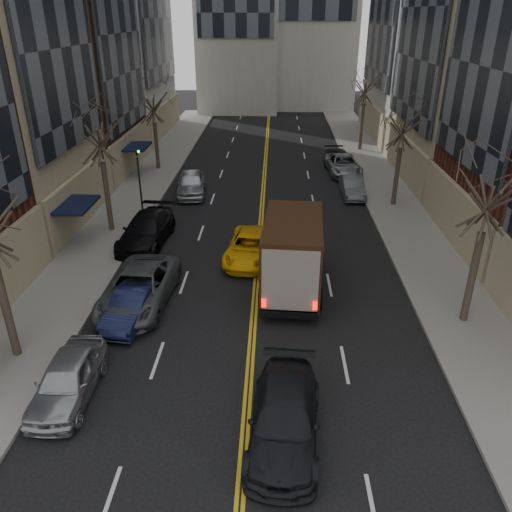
{
  "coord_description": "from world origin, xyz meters",
  "views": [
    {
      "loc": [
        0.77,
        -6.93,
        11.72
      ],
      "look_at": [
        0.04,
        12.52,
        2.2
      ],
      "focal_mm": 35.0,
      "sensor_mm": 36.0,
      "label": 1
    }
  ],
  "objects_px": {
    "observer_sedan": "(284,418)",
    "pedestrian": "(304,234)",
    "ups_truck": "(293,253)",
    "taxi": "(250,247)"
  },
  "relations": [
    {
      "from": "observer_sedan",
      "to": "pedestrian",
      "type": "relative_size",
      "value": 3.35
    },
    {
      "from": "pedestrian",
      "to": "taxi",
      "type": "bearing_deg",
      "value": 117.75
    },
    {
      "from": "taxi",
      "to": "observer_sedan",
      "type": "bearing_deg",
      "value": -76.2
    },
    {
      "from": "pedestrian",
      "to": "observer_sedan",
      "type": "bearing_deg",
      "value": 174.65
    },
    {
      "from": "ups_truck",
      "to": "pedestrian",
      "type": "distance_m",
      "value": 4.72
    },
    {
      "from": "ups_truck",
      "to": "pedestrian",
      "type": "relative_size",
      "value": 4.33
    },
    {
      "from": "ups_truck",
      "to": "pedestrian",
      "type": "height_order",
      "value": "ups_truck"
    },
    {
      "from": "ups_truck",
      "to": "observer_sedan",
      "type": "distance_m",
      "value": 9.32
    },
    {
      "from": "ups_truck",
      "to": "pedestrian",
      "type": "xyz_separation_m",
      "value": [
        0.8,
        4.54,
        -1.05
      ]
    },
    {
      "from": "observer_sedan",
      "to": "pedestrian",
      "type": "height_order",
      "value": "pedestrian"
    }
  ]
}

